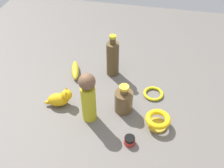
# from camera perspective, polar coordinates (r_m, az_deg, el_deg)

# --- Properties ---
(ground) EXTENTS (2.00, 2.00, 0.00)m
(ground) POSITION_cam_1_polar(r_m,az_deg,el_deg) (1.31, 0.00, -2.91)
(ground) COLOR #5B5651
(bottle_short) EXTENTS (0.08, 0.08, 0.14)m
(bottle_short) POSITION_cam_1_polar(r_m,az_deg,el_deg) (1.22, 2.48, -3.48)
(bottle_short) COLOR brown
(bottle_short) RESTS_ON ground
(bottle_tall) EXTENTS (0.06, 0.06, 0.23)m
(bottle_tall) POSITION_cam_1_polar(r_m,az_deg,el_deg) (1.38, 0.15, 5.48)
(bottle_tall) COLOR brown
(bottle_tall) RESTS_ON ground
(person_figure_adult) EXTENTS (0.09, 0.09, 0.25)m
(person_figure_adult) POSITION_cam_1_polar(r_m,az_deg,el_deg) (1.13, -5.05, -2.70)
(person_figure_adult) COLOR gold
(person_figure_adult) RESTS_ON ground
(bangle) EXTENTS (0.10, 0.10, 0.01)m
(bangle) POSITION_cam_1_polar(r_m,az_deg,el_deg) (1.34, 8.72, -2.03)
(bangle) COLOR gold
(bangle) RESTS_ON ground
(cat_figurine) EXTENTS (0.13, 0.08, 0.09)m
(cat_figurine) POSITION_cam_1_polar(r_m,az_deg,el_deg) (1.27, -10.82, -2.97)
(cat_figurine) COLOR gold
(cat_figurine) RESTS_ON ground
(banana) EXTENTS (0.08, 0.15, 0.04)m
(banana) POSITION_cam_1_polar(r_m,az_deg,el_deg) (1.45, -7.74, 2.91)
(banana) COLOR gold
(banana) RESTS_ON ground
(bowl) EXTENTS (0.11, 0.11, 0.06)m
(bowl) POSITION_cam_1_polar(r_m,az_deg,el_deg) (1.18, 9.64, -7.55)
(bowl) COLOR gold
(bowl) RESTS_ON ground
(nail_polish_jar) EXTENTS (0.05, 0.05, 0.04)m
(nail_polish_jar) POSITION_cam_1_polar(r_m,az_deg,el_deg) (1.13, 3.73, -11.79)
(nail_polish_jar) COLOR #B42A24
(nail_polish_jar) RESTS_ON ground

